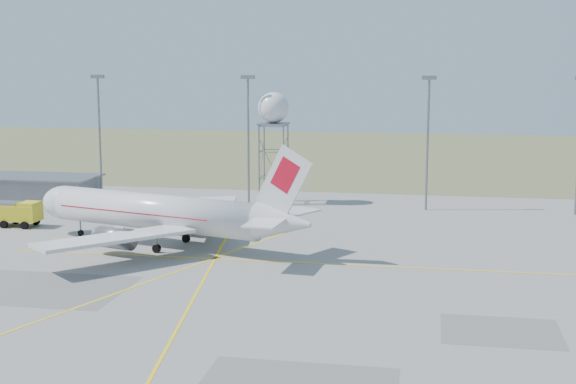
# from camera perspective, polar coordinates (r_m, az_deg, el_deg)

# --- Properties ---
(ground) EXTENTS (400.00, 400.00, 0.00)m
(ground) POSITION_cam_1_polar(r_m,az_deg,el_deg) (64.44, -7.59, -11.35)
(ground) COLOR gray
(ground) RESTS_ON ground
(grass_strip) EXTENTS (400.00, 120.00, 0.03)m
(grass_strip) POSITION_cam_1_polar(r_m,az_deg,el_deg) (199.48, 4.86, 2.73)
(grass_strip) COLOR #5D6F3D
(grass_strip) RESTS_ON ground
(building_grey) EXTENTS (19.00, 10.00, 3.90)m
(building_grey) POSITION_cam_1_polar(r_m,az_deg,el_deg) (138.66, -17.23, 0.29)
(building_grey) COLOR gray
(building_grey) RESTS_ON ground
(mast_a) EXTENTS (2.20, 0.50, 20.50)m
(mast_a) POSITION_cam_1_polar(r_m,az_deg,el_deg) (134.99, -13.27, 4.55)
(mast_a) COLOR slate
(mast_a) RESTS_ON ground
(mast_b) EXTENTS (2.20, 0.50, 20.50)m
(mast_b) POSITION_cam_1_polar(r_m,az_deg,el_deg) (127.08, -2.85, 4.50)
(mast_b) COLOR slate
(mast_b) RESTS_ON ground
(mast_c) EXTENTS (2.20, 0.50, 20.50)m
(mast_c) POSITION_cam_1_polar(r_m,az_deg,el_deg) (123.74, 9.92, 4.25)
(mast_c) COLOR slate
(mast_c) RESTS_ON ground
(airliner_main) EXTENTS (38.81, 36.77, 13.43)m
(airliner_main) POSITION_cam_1_polar(r_m,az_deg,el_deg) (99.89, -9.05, -1.51)
(airliner_main) COLOR silver
(airliner_main) RESTS_ON ground
(radar_tower) EXTENTS (4.92, 4.92, 17.82)m
(radar_tower) POSITION_cam_1_polar(r_m,az_deg,el_deg) (128.39, -1.03, 3.63)
(radar_tower) COLOR slate
(radar_tower) RESTS_ON ground
(fire_truck) EXTENTS (8.86, 3.78, 3.50)m
(fire_truck) POSITION_cam_1_polar(r_m,az_deg,el_deg) (117.55, -19.09, -1.50)
(fire_truck) COLOR yellow
(fire_truck) RESTS_ON ground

